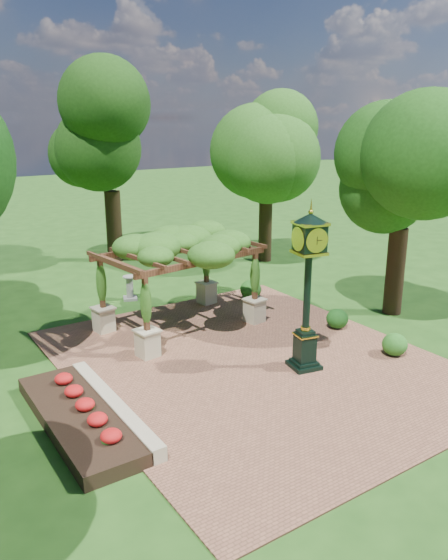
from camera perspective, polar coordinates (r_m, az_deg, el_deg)
ground at (r=15.80m, az=5.10°, el=-9.85°), size 120.00×120.00×0.00m
brick_plaza at (r=16.50m, az=2.92°, el=-8.52°), size 10.00×12.00×0.04m
border_wall at (r=14.03m, az=-11.48°, el=-12.85°), size 0.35×5.00×0.40m
flower_bed at (r=13.79m, az=-15.03°, el=-13.77°), size 1.50×5.00×0.36m
pedestal_clock at (r=15.31m, az=8.77°, el=0.27°), size 1.07×1.07×4.62m
pergola at (r=18.37m, az=-4.70°, el=2.94°), size 5.58×3.90×3.28m
sundial at (r=22.15m, az=-9.81°, el=-0.96°), size 0.70×0.70×0.98m
shrub_front at (r=17.54m, az=17.40°, el=-6.44°), size 0.90×0.90×0.69m
shrub_mid at (r=19.23m, az=11.74°, el=-3.97°), size 1.00×1.00×0.68m
shrub_back at (r=21.83m, az=2.81°, el=-1.00°), size 1.11×1.11×0.77m
tree_north at (r=27.69m, az=-11.97°, el=14.65°), size 4.07×4.07×9.15m
tree_east_far at (r=27.21m, az=4.54°, el=14.44°), size 4.11×4.11×8.78m
tree_east_near at (r=20.31m, az=18.46°, el=11.99°), size 4.05×4.05×8.29m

